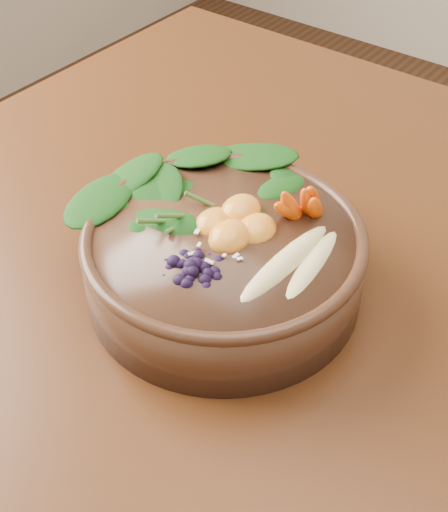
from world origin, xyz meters
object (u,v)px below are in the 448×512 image
(stoneware_bowl, at_px, (224,263))
(carrot_cluster, at_px, (309,181))
(kale_heap, at_px, (219,174))
(mandarin_cluster, at_px, (235,214))
(banana_halves, at_px, (300,252))
(blueberry_pile, at_px, (192,254))

(stoneware_bowl, relative_size, carrot_cluster, 3.62)
(kale_heap, bearing_deg, carrot_cluster, 14.87)
(kale_heap, distance_m, mandarin_cluster, 0.06)
(carrot_cluster, bearing_deg, mandarin_cluster, -129.81)
(kale_heap, relative_size, banana_halves, 1.15)
(banana_halves, distance_m, blueberry_pile, 0.10)
(stoneware_bowl, xyz_separation_m, carrot_cluster, (0.04, 0.08, 0.08))
(stoneware_bowl, relative_size, banana_halves, 1.75)
(banana_halves, bearing_deg, blueberry_pile, -141.51)
(banana_halves, bearing_deg, kale_heap, 156.45)
(stoneware_bowl, height_order, kale_heap, kale_heap)
(stoneware_bowl, bearing_deg, mandarin_cluster, 88.02)
(blueberry_pile, bearing_deg, banana_halves, 42.84)
(kale_heap, relative_size, mandarin_cluster, 2.07)
(stoneware_bowl, relative_size, kale_heap, 1.53)
(kale_heap, xyz_separation_m, carrot_cluster, (0.09, 0.02, 0.02))
(stoneware_bowl, distance_m, carrot_cluster, 0.12)
(kale_heap, height_order, banana_halves, kale_heap)
(mandarin_cluster, bearing_deg, kale_heap, 142.57)
(mandarin_cluster, relative_size, blueberry_pile, 0.69)
(banana_halves, bearing_deg, stoneware_bowl, -177.26)
(blueberry_pile, bearing_deg, mandarin_cluster, 95.09)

